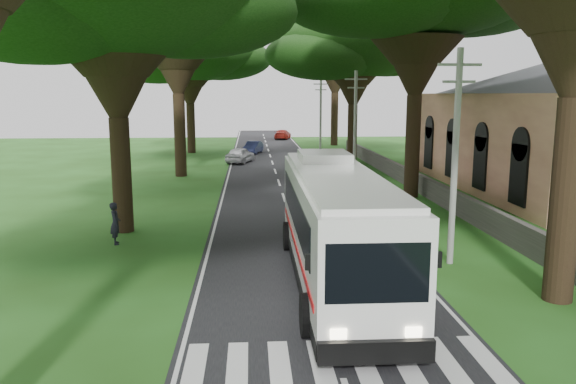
# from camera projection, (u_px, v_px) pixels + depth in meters

# --- Properties ---
(ground) EXTENTS (140.00, 140.00, 0.00)m
(ground) POSITION_uv_depth(u_px,v_px,m) (328.00, 333.00, 15.12)
(ground) COLOR #234A15
(ground) RESTS_ON ground
(road) EXTENTS (8.00, 120.00, 0.04)m
(road) POSITION_uv_depth(u_px,v_px,m) (280.00, 185.00, 39.69)
(road) COLOR black
(road) RESTS_ON ground
(crosswalk) EXTENTS (8.00, 3.00, 0.01)m
(crosswalk) POSITION_uv_depth(u_px,v_px,m) (340.00, 369.00, 13.15)
(crosswalk) COLOR silver
(crosswalk) RESTS_ON ground
(property_wall) EXTENTS (0.35, 50.00, 1.20)m
(property_wall) POSITION_uv_depth(u_px,v_px,m) (409.00, 178.00, 39.19)
(property_wall) COLOR #383533
(property_wall) RESTS_ON ground
(church) EXTENTS (14.00, 24.00, 11.60)m
(church) POSITION_uv_depth(u_px,v_px,m) (555.00, 117.00, 36.62)
(church) COLOR tan
(church) RESTS_ON ground
(pole_near) EXTENTS (1.60, 0.24, 8.00)m
(pole_near) POSITION_uv_depth(u_px,v_px,m) (455.00, 154.00, 20.66)
(pole_near) COLOR gray
(pole_near) RESTS_ON ground
(pole_mid) EXTENTS (1.60, 0.24, 8.00)m
(pole_mid) POSITION_uv_depth(u_px,v_px,m) (355.00, 125.00, 40.31)
(pole_mid) COLOR gray
(pole_mid) RESTS_ON ground
(pole_far) EXTENTS (1.60, 0.24, 8.00)m
(pole_far) POSITION_uv_depth(u_px,v_px,m) (321.00, 115.00, 59.97)
(pole_far) COLOR gray
(pole_far) RESTS_ON ground
(tree_l_midb) EXTENTS (12.91, 12.91, 15.93)m
(tree_l_midb) POSITION_uv_depth(u_px,v_px,m) (176.00, 4.00, 41.87)
(tree_l_midb) COLOR black
(tree_l_midb) RESTS_ON ground
(tree_l_far) EXTENTS (14.90, 14.90, 13.92)m
(tree_l_far) POSITION_uv_depth(u_px,v_px,m) (189.00, 53.00, 59.89)
(tree_l_far) COLOR black
(tree_l_far) RESTS_ON ground
(tree_r_midb) EXTENTS (14.98, 14.98, 14.09)m
(tree_r_midb) POSITION_uv_depth(u_px,v_px,m) (354.00, 44.00, 51.09)
(tree_r_midb) COLOR black
(tree_r_midb) RESTS_ON ground
(tree_r_far) EXTENTS (12.98, 12.98, 16.21)m
(tree_r_far) POSITION_uv_depth(u_px,v_px,m) (336.00, 37.00, 68.43)
(tree_r_far) COLOR black
(tree_r_far) RESTS_ON ground
(coach_bus) EXTENTS (3.12, 12.98, 3.82)m
(coach_bus) POSITION_uv_depth(u_px,v_px,m) (335.00, 223.00, 18.96)
(coach_bus) COLOR white
(coach_bus) RESTS_ON ground
(distant_car_a) EXTENTS (3.00, 4.64, 1.47)m
(distant_car_a) POSITION_uv_depth(u_px,v_px,m) (240.00, 155.00, 52.25)
(distant_car_a) COLOR #9F9FA3
(distant_car_a) RESTS_ON road
(distant_car_b) EXTENTS (2.32, 4.13, 1.29)m
(distant_car_b) POSITION_uv_depth(u_px,v_px,m) (253.00, 147.00, 60.68)
(distant_car_b) COLOR navy
(distant_car_b) RESTS_ON road
(distant_car_c) EXTENTS (2.82, 4.89, 1.33)m
(distant_car_c) POSITION_uv_depth(u_px,v_px,m) (283.00, 134.00, 79.88)
(distant_car_c) COLOR maroon
(distant_car_c) RESTS_ON road
(pedestrian) EXTENTS (0.61, 0.76, 1.83)m
(pedestrian) POSITION_uv_depth(u_px,v_px,m) (115.00, 223.00, 23.96)
(pedestrian) COLOR black
(pedestrian) RESTS_ON ground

